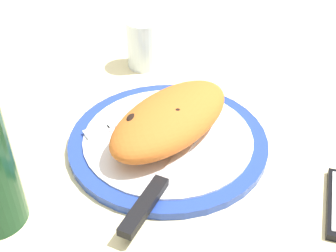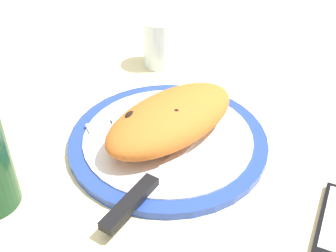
% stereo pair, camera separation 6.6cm
% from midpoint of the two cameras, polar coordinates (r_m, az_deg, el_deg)
% --- Properties ---
extents(ground_plane, '(1.50, 1.50, 0.03)m').
position_cam_midpoint_polar(ground_plane, '(0.70, -2.73, -3.41)').
color(ground_plane, beige).
extents(plate, '(0.30, 0.30, 0.02)m').
position_cam_midpoint_polar(plate, '(0.68, -2.79, -1.98)').
color(plate, '#233D99').
rests_on(plate, ground_plane).
extents(calzone, '(0.25, 0.15, 0.06)m').
position_cam_midpoint_polar(calzone, '(0.66, -2.74, 0.98)').
color(calzone, '#C16023').
rests_on(calzone, plate).
extents(fork, '(0.16, 0.04, 0.00)m').
position_cam_midpoint_polar(fork, '(0.71, -8.63, 0.34)').
color(fork, silver).
rests_on(fork, plate).
extents(knife, '(0.22, 0.11, 0.01)m').
position_cam_midpoint_polar(knife, '(0.59, -4.98, -8.44)').
color(knife, silver).
rests_on(knife, plate).
extents(water_glass, '(0.07, 0.07, 0.09)m').
position_cam_midpoint_polar(water_glass, '(0.87, -5.31, 10.07)').
color(water_glass, silver).
rests_on(water_glass, ground_plane).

